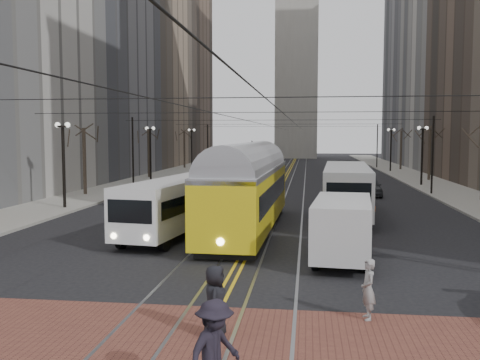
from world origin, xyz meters
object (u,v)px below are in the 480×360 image
(transit_bus, at_px, (180,205))
(pedestrian_d, at_px, (215,351))
(pedestrian_a, at_px, (215,301))
(sedan_grey, at_px, (369,187))
(rear_bus, at_px, (347,191))
(pedestrian_b, at_px, (368,289))
(streetcar, at_px, (248,197))
(cargo_van, at_px, (342,231))

(transit_bus, distance_m, pedestrian_d, 17.82)
(pedestrian_a, bearing_deg, sedan_grey, -16.89)
(rear_bus, height_order, sedan_grey, rear_bus)
(transit_bus, xyz_separation_m, pedestrian_b, (8.20, -12.15, -0.56))
(streetcar, distance_m, cargo_van, 7.85)
(pedestrian_b, height_order, pedestrian_d, pedestrian_d)
(transit_bus, relative_size, streetcar, 0.74)
(streetcar, bearing_deg, pedestrian_b, -68.28)
(sedan_grey, bearing_deg, transit_bus, -122.50)
(transit_bus, relative_size, pedestrian_a, 6.22)
(streetcar, height_order, cargo_van, streetcar)
(transit_bus, bearing_deg, sedan_grey, 65.46)
(cargo_van, height_order, pedestrian_a, cargo_van)
(cargo_van, height_order, pedestrian_d, cargo_van)
(streetcar, distance_m, rear_bus, 7.81)
(streetcar, height_order, rear_bus, streetcar)
(cargo_van, distance_m, pedestrian_b, 6.77)
(transit_bus, height_order, cargo_van, transit_bus)
(pedestrian_b, distance_m, pedestrian_d, 6.03)
(pedestrian_d, bearing_deg, transit_bus, 49.18)
(sedan_grey, bearing_deg, pedestrian_b, -96.36)
(sedan_grey, height_order, pedestrian_d, pedestrian_d)
(streetcar, height_order, pedestrian_a, streetcar)
(transit_bus, height_order, sedan_grey, transit_bus)
(transit_bus, relative_size, pedestrian_b, 6.75)
(cargo_van, relative_size, pedestrian_a, 3.11)
(streetcar, relative_size, sedan_grey, 3.34)
(sedan_grey, distance_m, pedestrian_d, 35.98)
(cargo_van, xyz_separation_m, pedestrian_a, (-3.65, -8.50, -0.33))
(sedan_grey, relative_size, pedestrian_b, 2.72)
(pedestrian_b, bearing_deg, sedan_grey, 164.16)
(rear_bus, xyz_separation_m, pedestrian_b, (-0.72, -18.70, -0.72))
(sedan_grey, bearing_deg, streetcar, -115.43)
(sedan_grey, relative_size, pedestrian_a, 2.50)
(pedestrian_a, bearing_deg, rear_bus, -16.87)
(sedan_grey, distance_m, pedestrian_a, 32.91)
(rear_bus, xyz_separation_m, pedestrian_a, (-4.65, -20.45, -0.65))
(sedan_grey, distance_m, pedestrian_b, 30.52)
(cargo_van, bearing_deg, pedestrian_a, -107.88)
(rear_bus, relative_size, pedestrian_d, 6.09)
(rear_bus, height_order, pedestrian_a, rear_bus)
(transit_bus, height_order, pedestrian_b, transit_bus)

